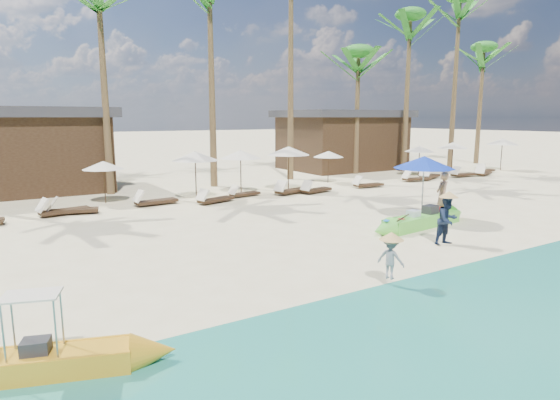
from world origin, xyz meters
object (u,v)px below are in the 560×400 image
yellow_canoe (23,364)px  green_canoe (422,220)px  tourist (442,195)px  blue_umbrella (424,162)px

yellow_canoe → green_canoe: bearing=34.3°
green_canoe → tourist: tourist is taller
blue_umbrella → yellow_canoe: bearing=-161.6°
green_canoe → yellow_canoe: bearing=-170.3°
green_canoe → yellow_canoe: (-12.55, -3.66, -0.03)m
yellow_canoe → blue_umbrella: 14.23m
yellow_canoe → blue_umbrella: bearing=36.4°
tourist → yellow_canoe: bearing=4.3°
blue_umbrella → green_canoe: bearing=-136.7°
green_canoe → blue_umbrella: bearing=36.8°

